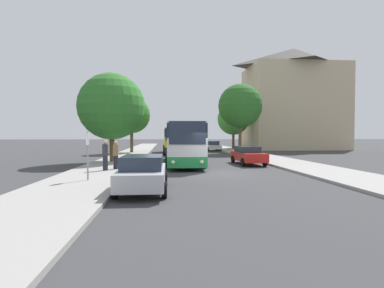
{
  "coord_description": "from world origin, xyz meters",
  "views": [
    {
      "loc": [
        -3.0,
        -17.87,
        2.35
      ],
      "look_at": [
        -0.25,
        12.48,
        1.44
      ],
      "focal_mm": 28.0,
      "sensor_mm": 36.0,
      "label": 1
    }
  ],
  "objects_px": {
    "parked_car_right_far": "(213,146)",
    "tree_right_near": "(240,106)",
    "pedestrian_waiting_near": "(116,155)",
    "bus_middle": "(174,140)",
    "tree_left_near": "(131,115)",
    "parked_car_left_curb": "(143,173)",
    "tree_left_far": "(112,107)",
    "bus_front": "(184,143)",
    "bus_stop_sign": "(88,150)",
    "pedestrian_waiting_far": "(105,155)",
    "parked_car_right_near": "(248,155)",
    "tree_right_mid": "(233,119)"
  },
  "relations": [
    {
      "from": "bus_middle",
      "to": "tree_left_near",
      "type": "relative_size",
      "value": 1.45
    },
    {
      "from": "bus_front",
      "to": "parked_car_left_curb",
      "type": "relative_size",
      "value": 2.66
    },
    {
      "from": "tree_left_far",
      "to": "tree_right_near",
      "type": "relative_size",
      "value": 0.84
    },
    {
      "from": "bus_front",
      "to": "parked_car_left_curb",
      "type": "bearing_deg",
      "value": -100.0
    },
    {
      "from": "tree_left_near",
      "to": "bus_middle",
      "type": "bearing_deg",
      "value": -4.58
    },
    {
      "from": "parked_car_left_curb",
      "to": "tree_left_near",
      "type": "xyz_separation_m",
      "value": [
        -3.33,
        26.26,
        4.14
      ]
    },
    {
      "from": "bus_middle",
      "to": "tree_left_near",
      "type": "height_order",
      "value": "tree_left_near"
    },
    {
      "from": "parked_car_left_curb",
      "to": "tree_left_near",
      "type": "relative_size",
      "value": 0.64
    },
    {
      "from": "parked_car_right_near",
      "to": "tree_left_near",
      "type": "height_order",
      "value": "tree_left_near"
    },
    {
      "from": "bus_front",
      "to": "parked_car_right_near",
      "type": "xyz_separation_m",
      "value": [
        5.05,
        -1.14,
        -0.98
      ]
    },
    {
      "from": "pedestrian_waiting_far",
      "to": "bus_stop_sign",
      "type": "bearing_deg",
      "value": 48.95
    },
    {
      "from": "tree_left_far",
      "to": "tree_right_mid",
      "type": "height_order",
      "value": "tree_left_far"
    },
    {
      "from": "bus_front",
      "to": "parked_car_right_far",
      "type": "height_order",
      "value": "bus_front"
    },
    {
      "from": "parked_car_left_curb",
      "to": "parked_car_right_near",
      "type": "xyz_separation_m",
      "value": [
        7.53,
        10.9,
        -0.02
      ]
    },
    {
      "from": "bus_stop_sign",
      "to": "pedestrian_waiting_near",
      "type": "relative_size",
      "value": 1.3
    },
    {
      "from": "bus_front",
      "to": "tree_left_far",
      "type": "height_order",
      "value": "tree_left_far"
    },
    {
      "from": "bus_middle",
      "to": "tree_right_mid",
      "type": "height_order",
      "value": "tree_right_mid"
    },
    {
      "from": "tree_left_far",
      "to": "parked_car_right_near",
      "type": "bearing_deg",
      "value": -11.13
    },
    {
      "from": "parked_car_right_far",
      "to": "tree_left_near",
      "type": "bearing_deg",
      "value": 23.95
    },
    {
      "from": "bus_front",
      "to": "bus_middle",
      "type": "distance_m",
      "value": 13.79
    },
    {
      "from": "pedestrian_waiting_far",
      "to": "bus_front",
      "type": "bearing_deg",
      "value": -173.78
    },
    {
      "from": "parked_car_right_far",
      "to": "tree_right_near",
      "type": "xyz_separation_m",
      "value": [
        2.44,
        -6.74,
        5.32
      ]
    },
    {
      "from": "parked_car_left_curb",
      "to": "pedestrian_waiting_far",
      "type": "relative_size",
      "value": 2.45
    },
    {
      "from": "tree_left_near",
      "to": "tree_right_mid",
      "type": "height_order",
      "value": "tree_right_mid"
    },
    {
      "from": "bus_front",
      "to": "tree_right_near",
      "type": "relative_size",
      "value": 1.4
    },
    {
      "from": "parked_car_right_near",
      "to": "tree_left_near",
      "type": "bearing_deg",
      "value": -56.5
    },
    {
      "from": "bus_middle",
      "to": "bus_stop_sign",
      "type": "height_order",
      "value": "bus_middle"
    },
    {
      "from": "bus_front",
      "to": "pedestrian_waiting_far",
      "type": "bearing_deg",
      "value": -131.89
    },
    {
      "from": "tree_left_far",
      "to": "tree_right_mid",
      "type": "xyz_separation_m",
      "value": [
        15.35,
        21.55,
        0.18
      ]
    },
    {
      "from": "pedestrian_waiting_far",
      "to": "tree_right_near",
      "type": "bearing_deg",
      "value": -165.85
    },
    {
      "from": "parked_car_left_curb",
      "to": "tree_left_far",
      "type": "relative_size",
      "value": 0.62
    },
    {
      "from": "bus_stop_sign",
      "to": "tree_left_far",
      "type": "height_order",
      "value": "tree_left_far"
    },
    {
      "from": "bus_front",
      "to": "tree_left_near",
      "type": "relative_size",
      "value": 1.7
    },
    {
      "from": "bus_stop_sign",
      "to": "pedestrian_waiting_far",
      "type": "xyz_separation_m",
      "value": [
        0.06,
        4.01,
        -0.53
      ]
    },
    {
      "from": "parked_car_right_far",
      "to": "pedestrian_waiting_near",
      "type": "relative_size",
      "value": 2.38
    },
    {
      "from": "parked_car_left_curb",
      "to": "parked_car_right_far",
      "type": "distance_m",
      "value": 32.76
    },
    {
      "from": "parked_car_right_far",
      "to": "pedestrian_waiting_far",
      "type": "xyz_separation_m",
      "value": [
        -10.83,
        -25.27,
        0.35
      ]
    },
    {
      "from": "bus_front",
      "to": "bus_stop_sign",
      "type": "bearing_deg",
      "value": -117.49
    },
    {
      "from": "parked_car_left_curb",
      "to": "pedestrian_waiting_near",
      "type": "relative_size",
      "value": 2.52
    },
    {
      "from": "parked_car_right_far",
      "to": "tree_right_near",
      "type": "height_order",
      "value": "tree_right_near"
    },
    {
      "from": "parked_car_right_near",
      "to": "parked_car_right_far",
      "type": "height_order",
      "value": "parked_car_right_far"
    },
    {
      "from": "parked_car_right_near",
      "to": "tree_right_near",
      "type": "xyz_separation_m",
      "value": [
        2.95,
        14.12,
        5.31
      ]
    },
    {
      "from": "bus_middle",
      "to": "bus_stop_sign",
      "type": "xyz_separation_m",
      "value": [
        -4.97,
        -23.35,
        -0.09
      ]
    },
    {
      "from": "pedestrian_waiting_far",
      "to": "tree_left_far",
      "type": "relative_size",
      "value": 0.25
    },
    {
      "from": "bus_stop_sign",
      "to": "parked_car_right_far",
      "type": "bearing_deg",
      "value": 69.6
    },
    {
      "from": "parked_car_left_curb",
      "to": "pedestrian_waiting_far",
      "type": "distance_m",
      "value": 7.07
    },
    {
      "from": "parked_car_right_far",
      "to": "tree_left_far",
      "type": "distance_m",
      "value": 22.33
    },
    {
      "from": "bus_front",
      "to": "parked_car_left_curb",
      "type": "xyz_separation_m",
      "value": [
        -2.48,
        -12.04,
        -0.95
      ]
    },
    {
      "from": "bus_stop_sign",
      "to": "tree_right_mid",
      "type": "height_order",
      "value": "tree_right_mid"
    },
    {
      "from": "bus_stop_sign",
      "to": "tree_right_near",
      "type": "distance_m",
      "value": 26.56
    }
  ]
}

